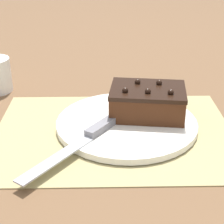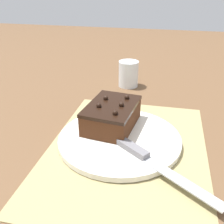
{
  "view_description": "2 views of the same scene",
  "coord_description": "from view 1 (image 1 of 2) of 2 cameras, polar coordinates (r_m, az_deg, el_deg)",
  "views": [
    {
      "loc": [
        0.02,
        0.63,
        0.36
      ],
      "look_at": [
        0.0,
        0.01,
        0.05
      ],
      "focal_mm": 60.0,
      "sensor_mm": 36.0,
      "label": 1
    },
    {
      "loc": [
        0.47,
        0.07,
        0.34
      ],
      "look_at": [
        -0.06,
        -0.05,
        0.06
      ],
      "focal_mm": 42.0,
      "sensor_mm": 36.0,
      "label": 2
    }
  ],
  "objects": [
    {
      "name": "ground_plane",
      "position": [
        0.72,
        0.29,
        -3.23
      ],
      "size": [
        3.0,
        3.0,
        0.0
      ],
      "primitive_type": "plane",
      "color": "brown"
    },
    {
      "name": "placemat_woven",
      "position": [
        0.72,
        0.29,
        -3.1
      ],
      "size": [
        0.46,
        0.34,
        0.0
      ],
      "primitive_type": "cube",
      "color": "tan",
      "rests_on": "ground_plane"
    },
    {
      "name": "cake_plate",
      "position": [
        0.74,
        2.24,
        -1.74
      ],
      "size": [
        0.28,
        0.28,
        0.01
      ],
      "color": "white",
      "rests_on": "placemat_woven"
    },
    {
      "name": "chocolate_cake",
      "position": [
        0.75,
        5.42,
        1.65
      ],
      "size": [
        0.16,
        0.12,
        0.07
      ],
      "rotation": [
        0.0,
        0.0,
        -0.13
      ],
      "color": "#472614",
      "rests_on": "cake_plate"
    },
    {
      "name": "serving_knife",
      "position": [
        0.67,
        -3.74,
        -3.75
      ],
      "size": [
        0.16,
        0.21,
        0.01
      ],
      "rotation": [
        0.0,
        0.0,
        5.64
      ],
      "color": "slate",
      "rests_on": "cake_plate"
    }
  ]
}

